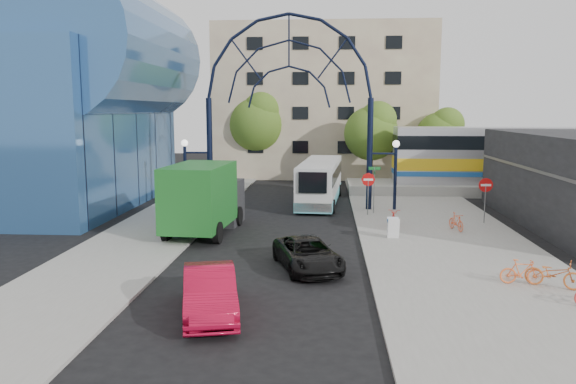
# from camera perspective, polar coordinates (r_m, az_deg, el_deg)

# --- Properties ---
(ground) EXTENTS (120.00, 120.00, 0.00)m
(ground) POSITION_cam_1_polar(r_m,az_deg,el_deg) (21.90, -2.42, -8.27)
(ground) COLOR black
(ground) RESTS_ON ground
(sidewalk_east) EXTENTS (8.00, 56.00, 0.12)m
(sidewalk_east) POSITION_cam_1_polar(r_m,az_deg,el_deg) (26.22, 16.35, -5.68)
(sidewalk_east) COLOR gray
(sidewalk_east) RESTS_ON ground
(plaza_west) EXTENTS (5.00, 50.00, 0.12)m
(plaza_west) POSITION_cam_1_polar(r_m,az_deg,el_deg) (28.95, -14.00, -4.28)
(plaza_west) COLOR gray
(plaza_west) RESTS_ON ground
(gateway_arch) EXTENTS (13.64, 0.44, 12.10)m
(gateway_arch) POSITION_cam_1_polar(r_m,az_deg,el_deg) (35.01, 0.10, 12.09)
(gateway_arch) COLOR black
(gateway_arch) RESTS_ON ground
(stop_sign) EXTENTS (0.80, 0.07, 2.50)m
(stop_sign) POSITION_cam_1_polar(r_m,az_deg,el_deg) (33.22, 8.15, 0.87)
(stop_sign) COLOR slate
(stop_sign) RESTS_ON sidewalk_east
(do_not_enter_sign) EXTENTS (0.76, 0.07, 2.48)m
(do_not_enter_sign) POSITION_cam_1_polar(r_m,az_deg,el_deg) (32.32, 19.43, 0.24)
(do_not_enter_sign) COLOR slate
(do_not_enter_sign) RESTS_ON sidewalk_east
(street_name_sign) EXTENTS (0.70, 0.70, 2.80)m
(street_name_sign) POSITION_cam_1_polar(r_m,az_deg,el_deg) (33.82, 8.76, 1.22)
(street_name_sign) COLOR slate
(street_name_sign) RESTS_ON sidewalk_east
(sandwich_board) EXTENTS (0.55, 0.61, 0.99)m
(sandwich_board) POSITION_cam_1_polar(r_m,az_deg,el_deg) (27.58, 10.65, -3.35)
(sandwich_board) COLOR white
(sandwich_board) RESTS_ON sidewalk_east
(transit_hall) EXTENTS (16.50, 18.00, 14.50)m
(transit_hall) POSITION_cam_1_polar(r_m,az_deg,el_deg) (39.97, -22.50, 8.34)
(transit_hall) COLOR #2E578D
(transit_hall) RESTS_ON ground
(apartment_block) EXTENTS (20.00, 12.10, 14.00)m
(apartment_block) POSITION_cam_1_polar(r_m,az_deg,el_deg) (55.83, 3.65, 9.07)
(apartment_block) COLOR tan
(apartment_block) RESTS_ON ground
(train_platform) EXTENTS (32.00, 5.00, 0.80)m
(train_platform) POSITION_cam_1_polar(r_m,az_deg,el_deg) (46.71, 26.13, 0.27)
(train_platform) COLOR gray
(train_platform) RESTS_ON ground
(train_car) EXTENTS (25.10, 3.05, 4.20)m
(train_car) POSITION_cam_1_polar(r_m,az_deg,el_deg) (46.46, 26.32, 3.32)
(train_car) COLOR #B7B7BC
(train_car) RESTS_ON train_platform
(tree_north_a) EXTENTS (4.48, 4.48, 7.00)m
(tree_north_a) POSITION_cam_1_polar(r_m,az_deg,el_deg) (46.96, 8.62, 6.22)
(tree_north_a) COLOR #382314
(tree_north_a) RESTS_ON ground
(tree_north_b) EXTENTS (5.12, 5.12, 8.00)m
(tree_north_b) POSITION_cam_1_polar(r_m,az_deg,el_deg) (51.17, -3.05, 7.21)
(tree_north_b) COLOR #382314
(tree_north_b) RESTS_ON ground
(tree_north_c) EXTENTS (4.16, 4.16, 6.50)m
(tree_north_c) POSITION_cam_1_polar(r_m,az_deg,el_deg) (49.78, 15.36, 5.75)
(tree_north_c) COLOR #382314
(tree_north_c) RESTS_ON ground
(city_bus) EXTENTS (3.07, 10.49, 2.84)m
(city_bus) POSITION_cam_1_polar(r_m,az_deg,el_deg) (38.08, 3.31, 1.12)
(city_bus) COLOR silver
(city_bus) RESTS_ON ground
(green_truck) EXTENTS (3.17, 7.31, 3.61)m
(green_truck) POSITION_cam_1_polar(r_m,az_deg,el_deg) (28.94, -8.43, -0.62)
(green_truck) COLOR black
(green_truck) RESTS_ON ground
(black_suv) EXTENTS (3.32, 4.88, 1.24)m
(black_suv) POSITION_cam_1_polar(r_m,az_deg,el_deg) (22.27, 2.02, -6.33)
(black_suv) COLOR black
(black_suv) RESTS_ON ground
(red_sedan) EXTENTS (2.54, 4.70, 1.47)m
(red_sedan) POSITION_cam_1_polar(r_m,az_deg,el_deg) (17.61, -7.95, -10.02)
(red_sedan) COLOR #AD0A2A
(red_sedan) RESTS_ON ground
(bike_near_a) EXTENTS (0.77, 1.84, 0.94)m
(bike_near_a) POSITION_cam_1_polar(r_m,az_deg,el_deg) (30.56, 10.71, -2.50)
(bike_near_a) COLOR #FF3D33
(bike_near_a) RESTS_ON sidewalk_east
(bike_near_b) EXTENTS (0.81, 1.54, 0.89)m
(bike_near_b) POSITION_cam_1_polar(r_m,az_deg,el_deg) (30.16, 16.72, -2.90)
(bike_near_b) COLOR #F95C31
(bike_near_b) RESTS_ON sidewalk_east
(bike_far_a) EXTENTS (1.98, 1.42, 0.99)m
(bike_far_a) POSITION_cam_1_polar(r_m,az_deg,el_deg) (21.78, 25.38, -7.50)
(bike_far_a) COLOR orange
(bike_far_a) RESTS_ON sidewalk_east
(bike_far_b) EXTENTS (1.54, 0.54, 0.91)m
(bike_far_b) POSITION_cam_1_polar(r_m,az_deg,el_deg) (21.72, 22.66, -7.49)
(bike_far_b) COLOR orange
(bike_far_b) RESTS_ON sidewalk_east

